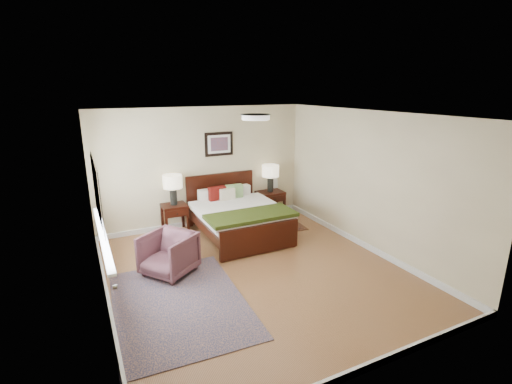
# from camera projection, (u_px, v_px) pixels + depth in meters

# --- Properties ---
(floor) EXTENTS (5.00, 5.00, 0.00)m
(floor) POSITION_uv_depth(u_px,v_px,m) (256.00, 271.00, 6.00)
(floor) COLOR #915D38
(floor) RESTS_ON ground
(back_wall) EXTENTS (4.50, 0.04, 2.50)m
(back_wall) POSITION_uv_depth(u_px,v_px,m) (204.00, 167.00, 7.82)
(back_wall) COLOR beige
(back_wall) RESTS_ON ground
(front_wall) EXTENTS (4.50, 0.04, 2.50)m
(front_wall) POSITION_uv_depth(u_px,v_px,m) (372.00, 266.00, 3.50)
(front_wall) COLOR beige
(front_wall) RESTS_ON ground
(left_wall) EXTENTS (0.04, 5.00, 2.50)m
(left_wall) POSITION_uv_depth(u_px,v_px,m) (97.00, 220.00, 4.70)
(left_wall) COLOR beige
(left_wall) RESTS_ON ground
(right_wall) EXTENTS (0.04, 5.00, 2.50)m
(right_wall) POSITION_uv_depth(u_px,v_px,m) (369.00, 182.00, 6.62)
(right_wall) COLOR beige
(right_wall) RESTS_ON ground
(ceiling) EXTENTS (4.50, 5.00, 0.02)m
(ceiling) POSITION_uv_depth(u_px,v_px,m) (256.00, 114.00, 5.32)
(ceiling) COLOR white
(ceiling) RESTS_ON back_wall
(window) EXTENTS (0.11, 2.72, 1.32)m
(window) POSITION_uv_depth(u_px,v_px,m) (96.00, 196.00, 5.30)
(window) COLOR silver
(window) RESTS_ON left_wall
(door) EXTENTS (0.06, 1.00, 2.18)m
(door) POSITION_uv_depth(u_px,v_px,m) (116.00, 301.00, 3.25)
(door) COLOR silver
(door) RESTS_ON ground
(ceil_fixture) EXTENTS (0.44, 0.44, 0.08)m
(ceil_fixture) POSITION_uv_depth(u_px,v_px,m) (256.00, 117.00, 5.33)
(ceil_fixture) COLOR white
(ceil_fixture) RESTS_ON ceiling
(bed) EXTENTS (1.65, 1.98, 1.07)m
(bed) POSITION_uv_depth(u_px,v_px,m) (238.00, 212.00, 7.33)
(bed) COLOR black
(bed) RESTS_ON ground
(wall_art) EXTENTS (0.62, 0.05, 0.50)m
(wall_art) POSITION_uv_depth(u_px,v_px,m) (219.00, 144.00, 7.81)
(wall_art) COLOR black
(wall_art) RESTS_ON back_wall
(nightstand_left) EXTENTS (0.49, 0.44, 0.58)m
(nightstand_left) POSITION_uv_depth(u_px,v_px,m) (175.00, 211.00, 7.51)
(nightstand_left) COLOR black
(nightstand_left) RESTS_ON ground
(nightstand_right) EXTENTS (0.59, 0.44, 0.59)m
(nightstand_right) POSITION_uv_depth(u_px,v_px,m) (270.00, 201.00, 8.48)
(nightstand_right) COLOR black
(nightstand_right) RESTS_ON ground
(lamp_left) EXTENTS (0.38, 0.38, 0.61)m
(lamp_left) POSITION_uv_depth(u_px,v_px,m) (173.00, 184.00, 7.37)
(lamp_left) COLOR black
(lamp_left) RESTS_ON nightstand_left
(lamp_right) EXTENTS (0.38, 0.38, 0.61)m
(lamp_right) POSITION_uv_depth(u_px,v_px,m) (270.00, 173.00, 8.31)
(lamp_right) COLOR black
(lamp_right) RESTS_ON nightstand_right
(armchair) EXTENTS (1.02, 1.02, 0.68)m
(armchair) POSITION_uv_depth(u_px,v_px,m) (169.00, 254.00, 5.85)
(armchair) COLOR brown
(armchair) RESTS_ON ground
(rug_persian) EXTENTS (1.84, 2.51, 0.01)m
(rug_persian) POSITION_uv_depth(u_px,v_px,m) (180.00, 303.00, 5.11)
(rug_persian) COLOR #0D1F41
(rug_persian) RESTS_ON ground
(rug_navy) EXTENTS (0.92, 1.31, 0.01)m
(rug_navy) POSITION_uv_depth(u_px,v_px,m) (278.00, 222.00, 8.16)
(rug_navy) COLOR black
(rug_navy) RESTS_ON ground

